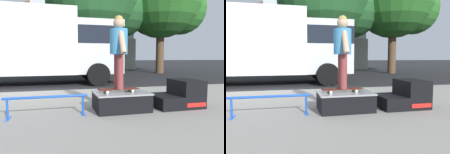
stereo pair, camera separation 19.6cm
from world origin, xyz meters
TOP-DOWN VIEW (x-y plane):
  - ground_plane at (0.00, 0.00)m, footprint 140.00×140.00m
  - skate_box at (2.29, -3.35)m, footprint 1.02×0.74m
  - kicker_ramp at (3.55, -3.35)m, footprint 0.94×0.75m
  - grind_rail at (0.93, -3.43)m, footprint 1.40×0.28m
  - skateboard at (2.24, -3.37)m, footprint 0.79×0.25m
  - skater_kid at (2.24, -3.37)m, footprint 0.33×0.70m
  - box_truck at (0.42, 2.20)m, footprint 6.91×2.63m
  - street_tree_neighbour at (8.68, 6.68)m, footprint 6.10×5.55m
  - house_behind at (3.74, 15.30)m, footprint 9.54×8.23m

SIDE VIEW (x-z plane):
  - ground_plane at x=0.00m, z-range 0.00..0.00m
  - skate_box at x=2.29m, z-range 0.13..0.49m
  - kicker_ramp at x=3.55m, z-range 0.07..0.62m
  - grind_rail at x=0.93m, z-range 0.21..0.56m
  - skateboard at x=2.24m, z-range 0.49..0.56m
  - skater_kid at x=2.24m, z-range 0.66..2.01m
  - box_truck at x=0.42m, z-range 0.18..3.23m
  - house_behind at x=3.74m, z-range 0.04..8.44m
  - street_tree_neighbour at x=8.68m, z-range 1.07..9.10m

